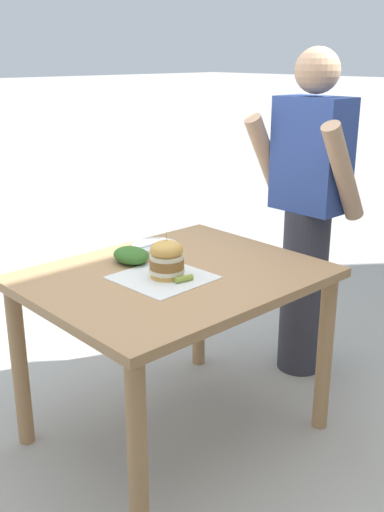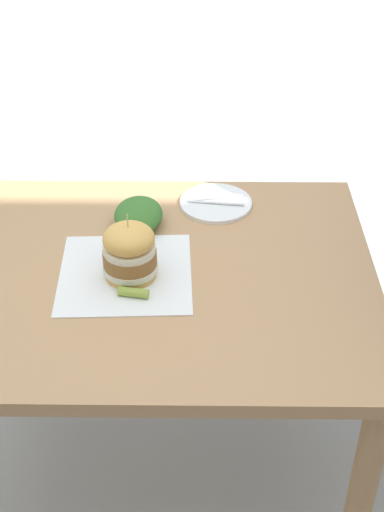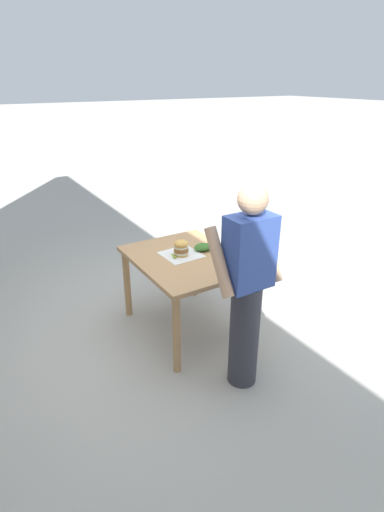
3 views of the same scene
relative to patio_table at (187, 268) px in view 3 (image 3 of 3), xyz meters
name	(u,v)px [view 3 (image 3 of 3)]	position (x,y,z in m)	size (l,w,h in m)	color
ground_plane	(187,326)	(0.00, 0.00, -0.67)	(80.00, 80.00, 0.00)	#ADAAA3
patio_table	(187,268)	(0.00, 0.00, 0.00)	(0.95, 1.18, 0.79)	tan
serving_paper	(181,254)	(0.02, -0.08, 0.12)	(0.35, 0.35, 0.00)	white
sandwich	(181,248)	(0.02, -0.06, 0.20)	(0.14, 0.14, 0.19)	gold
pickle_spear	(174,256)	(0.11, -0.05, 0.13)	(0.02, 0.02, 0.08)	#8EA83D
side_plate_with_forks	(225,255)	(-0.33, 0.17, 0.12)	(0.22, 0.22, 0.02)	white
side_salad	(203,247)	(-0.22, -0.06, 0.15)	(0.18, 0.14, 0.07)	#386B28
diner_across_table	(247,287)	(0.00, 0.91, 0.22)	(0.55, 0.35, 1.69)	#33333D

